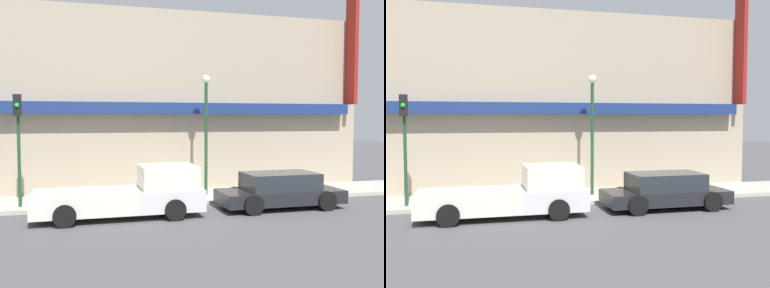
# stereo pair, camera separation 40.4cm
# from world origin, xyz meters

# --- Properties ---
(ground_plane) EXTENTS (80.00, 80.00, 0.00)m
(ground_plane) POSITION_xyz_m (0.00, 0.00, 0.00)
(ground_plane) COLOR #4C4C4F
(sidewalk) EXTENTS (36.00, 3.07, 0.15)m
(sidewalk) POSITION_xyz_m (0.00, 1.54, 0.08)
(sidewalk) COLOR #ADA89E
(sidewalk) RESTS_ON ground
(building) EXTENTS (19.80, 3.80, 10.47)m
(building) POSITION_xyz_m (0.02, 4.55, 4.18)
(building) COLOR tan
(building) RESTS_ON ground
(pickup_truck) EXTENTS (5.74, 2.16, 1.76)m
(pickup_truck) POSITION_xyz_m (-2.13, -1.31, 0.78)
(pickup_truck) COLOR silver
(pickup_truck) RESTS_ON ground
(parked_car) EXTENTS (4.73, 2.07, 1.36)m
(parked_car) POSITION_xyz_m (3.54, -1.31, 0.68)
(parked_car) COLOR black
(parked_car) RESTS_ON ground
(fire_hydrant) EXTENTS (0.19, 0.19, 0.68)m
(fire_hydrant) POSITION_xyz_m (2.79, 0.90, 0.49)
(fire_hydrant) COLOR red
(fire_hydrant) RESTS_ON sidewalk
(street_lamp) EXTENTS (0.36, 0.36, 5.12)m
(street_lamp) POSITION_xyz_m (1.42, 1.40, 3.38)
(street_lamp) COLOR #1E4728
(street_lamp) RESTS_ON sidewalk
(traffic_light) EXTENTS (0.28, 0.42, 4.15)m
(traffic_light) POSITION_xyz_m (-6.00, 0.66, 2.98)
(traffic_light) COLOR #1E4728
(traffic_light) RESTS_ON sidewalk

